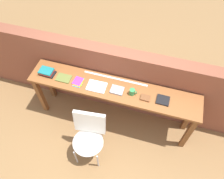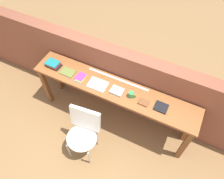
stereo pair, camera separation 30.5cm
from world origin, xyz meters
name	(u,v)px [view 1 (the left image)]	position (x,y,z in m)	size (l,w,h in m)	color
ground_plane	(108,133)	(0.00, 0.00, 0.00)	(40.00, 40.00, 0.00)	olive
brick_wall_back	(119,80)	(0.00, 0.64, 0.63)	(6.00, 0.20, 1.27)	brown
sideboard	(113,93)	(0.00, 0.30, 0.74)	(2.50, 0.44, 0.88)	brown
chair_white_moulded	(89,136)	(-0.17, -0.35, 0.53)	(0.49, 0.50, 0.89)	silver
book_stack_leftmost	(47,72)	(-1.01, 0.28, 0.91)	(0.23, 0.16, 0.07)	black
magazine_cycling	(64,78)	(-0.74, 0.26, 0.89)	(0.22, 0.15, 0.02)	olive
pamphlet_pile_colourful	(78,82)	(-0.51, 0.25, 0.89)	(0.15, 0.19, 0.01)	#E5334C
book_open_centre	(97,86)	(-0.23, 0.25, 0.89)	(0.27, 0.20, 0.02)	white
book_grey_hardcover	(117,90)	(0.07, 0.27, 0.89)	(0.18, 0.15, 0.03)	#9E9EA3
mug	(132,92)	(0.28, 0.27, 0.92)	(0.11, 0.08, 0.09)	#338C4C
leather_journal_brown	(145,98)	(0.47, 0.25, 0.89)	(0.13, 0.10, 0.02)	brown
book_repair_rightmost	(163,100)	(0.71, 0.28, 0.89)	(0.17, 0.16, 0.02)	black
ruler_metal_back_edge	(115,78)	(-0.01, 0.47, 0.88)	(0.96, 0.03, 0.00)	silver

